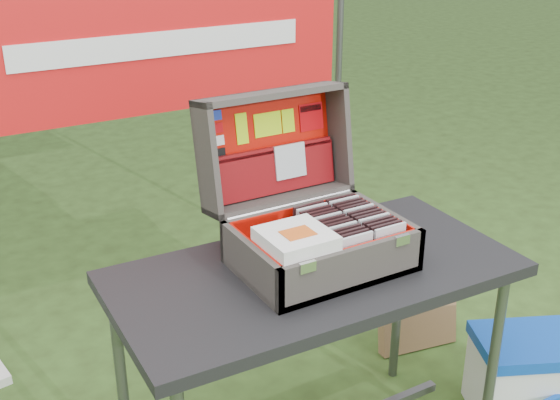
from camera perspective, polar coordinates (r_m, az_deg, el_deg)
table at (r=2.38m, az=2.66°, el=-13.78°), size 1.26×0.66×0.78m
table_top at (r=2.18m, az=2.84°, el=-5.98°), size 1.26×0.66×0.04m
table_leg_fr at (r=2.55m, az=16.91°, el=-12.71°), size 0.04×0.04×0.74m
table_leg_bl at (r=2.39m, az=-12.67°, el=-14.78°), size 0.04×0.04×0.74m
table_leg_br at (r=2.84m, az=9.60°, el=-7.83°), size 0.04×0.04×0.74m
suitcase at (r=2.12m, az=2.57°, el=1.05°), size 0.51×0.52×0.48m
suitcase_base_bottom at (r=2.18m, az=3.31°, el=-5.11°), size 0.51×0.36×0.02m
suitcase_base_wall_front at (r=2.03m, az=6.01°, el=-5.65°), size 0.51×0.02×0.14m
suitcase_base_wall_back at (r=2.28m, az=0.99°, el=-2.06°), size 0.51×0.02×0.14m
suitcase_base_wall_left at (r=2.04m, az=-2.43°, el=-5.31°), size 0.02×0.36×0.14m
suitcase_base_wall_right at (r=2.28m, az=8.49°, el=-2.32°), size 0.02×0.36×0.14m
suitcase_liner_floor at (r=2.17m, az=3.32°, el=-4.81°), size 0.47×0.32×0.01m
suitcase_latch_left at (r=1.91m, az=2.25°, el=-5.46°), size 0.05×0.01×0.03m
suitcase_latch_right at (r=2.08m, az=9.89°, el=-3.22°), size 0.05×0.01×0.03m
suitcase_hinge at (r=2.26m, az=0.87°, el=-0.40°), size 0.46×0.02×0.02m
suitcase_lid_back at (r=2.33m, az=-1.07°, el=4.48°), size 0.51×0.08×0.36m
suitcase_lid_rim_far at (r=2.25m, az=-0.75°, el=8.59°), size 0.51×0.14×0.04m
suitcase_lid_rim_near at (r=2.31m, az=-0.00°, el=0.15°), size 0.51×0.14×0.04m
suitcase_lid_rim_left at (r=2.17m, az=-5.97°, el=3.24°), size 0.02×0.20×0.38m
suitcase_lid_rim_right at (r=2.40m, az=4.72°, el=5.25°), size 0.02×0.20×0.38m
suitcase_lid_liner at (r=2.31m, az=-0.91°, el=4.45°), size 0.46×0.06×0.32m
suitcase_liner_wall_front at (r=2.03m, az=5.81°, el=-5.25°), size 0.47×0.01×0.12m
suitcase_liner_wall_back at (r=2.26m, az=1.16°, el=-1.95°), size 0.47×0.01×0.12m
suitcase_liner_wall_left at (r=2.04m, az=-2.11°, el=-4.98°), size 0.01×0.32×0.12m
suitcase_liner_wall_right at (r=2.27m, az=8.25°, el=-2.16°), size 0.01×0.32×0.12m
suitcase_lid_pocket at (r=2.31m, az=-0.50°, el=2.36°), size 0.45×0.06×0.15m
suitcase_pocket_edge at (r=2.30m, az=-0.59°, el=4.10°), size 0.44×0.02×0.02m
suitcase_pocket_cd at (r=2.32m, az=0.82°, el=3.18°), size 0.11×0.03×0.11m
lid_sticker_cc_a at (r=2.21m, az=-5.37°, el=6.84°), size 0.05×0.01×0.03m
lid_sticker_cc_b at (r=2.22m, az=-5.26°, el=5.82°), size 0.05×0.01×0.03m
lid_sticker_cc_c at (r=2.22m, az=-5.15°, el=4.81°), size 0.05×0.01×0.03m
lid_sticker_cc_d at (r=2.23m, az=-5.04°, el=3.80°), size 0.05×0.01×0.03m
lid_card_neon_tall at (r=2.26m, az=-3.12°, el=5.81°), size 0.04×0.02×0.10m
lid_card_neon_main at (r=2.30m, az=-1.00°, el=6.17°), size 0.10×0.02×0.08m
lid_card_neon_small at (r=2.33m, az=0.66°, el=6.45°), size 0.05×0.02×0.08m
lid_sticker_band at (r=2.38m, az=2.56°, el=6.76°), size 0.09×0.02×0.09m
lid_sticker_band_bar at (r=2.38m, az=2.50°, el=7.48°), size 0.08×0.01×0.02m
cd_left_0 at (r=2.06m, az=6.19°, el=-4.48°), size 0.11×0.01×0.13m
cd_left_1 at (r=2.07m, az=5.86°, el=-4.26°), size 0.11×0.01×0.13m
cd_left_2 at (r=2.08m, az=5.54°, el=-4.04°), size 0.11×0.01×0.13m
cd_left_3 at (r=2.10m, az=5.23°, el=-3.82°), size 0.11×0.01×0.13m
cd_left_4 at (r=2.11m, az=4.92°, el=-3.61°), size 0.11×0.01×0.13m
cd_left_5 at (r=2.13m, az=4.62°, el=-3.40°), size 0.11×0.01×0.13m
cd_left_6 at (r=2.14m, az=4.32°, el=-3.20°), size 0.11×0.01×0.13m
cd_left_7 at (r=2.16m, az=4.02°, el=-2.99°), size 0.11×0.01×0.13m
cd_left_8 at (r=2.17m, az=3.73°, el=-2.79°), size 0.11×0.01×0.13m
cd_left_9 at (r=2.19m, az=3.44°, el=-2.59°), size 0.11×0.01×0.13m
cd_left_10 at (r=2.20m, az=3.15°, el=-2.40°), size 0.11×0.01×0.13m
cd_left_11 at (r=2.22m, az=2.87°, el=-2.21°), size 0.11×0.01×0.13m
cd_left_12 at (r=2.23m, az=2.60°, el=-2.01°), size 0.11×0.01×0.13m
cd_left_13 at (r=2.25m, az=2.32°, el=-1.83°), size 0.11×0.01×0.13m
cd_right_0 at (r=2.12m, az=8.87°, el=-3.68°), size 0.11×0.01×0.13m
cd_right_1 at (r=2.14m, az=8.54°, el=-3.47°), size 0.11×0.01×0.13m
cd_right_2 at (r=2.15m, az=8.21°, el=-3.27°), size 0.11×0.01×0.13m
cd_right_3 at (r=2.17m, az=7.89°, el=-3.06°), size 0.11×0.01×0.13m
cd_right_4 at (r=2.18m, az=7.57°, el=-2.86°), size 0.11×0.01×0.13m
cd_right_5 at (r=2.19m, az=7.26°, el=-2.67°), size 0.11×0.01×0.13m
cd_right_6 at (r=2.21m, az=6.95°, el=-2.47°), size 0.11×0.01×0.13m
cd_right_7 at (r=2.22m, az=6.65°, el=-2.28°), size 0.11×0.01×0.13m
cd_right_8 at (r=2.24m, az=6.34°, el=-2.09°), size 0.11×0.01×0.13m
cd_right_9 at (r=2.25m, az=6.05°, el=-1.90°), size 0.11×0.01×0.13m
cd_right_10 at (r=2.27m, az=5.75°, el=-1.72°), size 0.11×0.01×0.13m
cd_right_11 at (r=2.28m, az=5.46°, el=-1.53°), size 0.11×0.01×0.13m
cd_right_12 at (r=2.29m, az=5.18°, el=-1.35°), size 0.11×0.01×0.13m
cd_right_13 at (r=2.31m, az=4.89°, el=-1.18°), size 0.11×0.01×0.13m
songbook_0 at (r=2.00m, az=1.30°, el=-3.58°), size 0.19×0.19×0.00m
songbook_1 at (r=2.00m, az=1.30°, el=-3.45°), size 0.19×0.19×0.00m
songbook_2 at (r=2.00m, az=1.30°, el=-3.33°), size 0.19×0.19×0.00m
songbook_3 at (r=2.00m, az=1.30°, el=-3.20°), size 0.19×0.19×0.00m
songbook_4 at (r=1.99m, az=1.30°, el=-3.07°), size 0.19×0.19×0.00m
songbook_5 at (r=1.99m, az=1.31°, el=-2.94°), size 0.19×0.19×0.00m
songbook_6 at (r=1.99m, az=1.31°, el=-2.81°), size 0.19×0.19×0.00m
songbook_7 at (r=1.99m, az=1.31°, el=-2.68°), size 0.19×0.19×0.00m
songbook_graphic at (r=1.98m, az=1.46°, el=-2.69°), size 0.09×0.07×0.00m
cooler at (r=2.87m, az=19.26°, el=-13.40°), size 0.47×0.42×0.34m
cooler_body at (r=2.89m, az=19.20°, el=-13.77°), size 0.45×0.40×0.29m
cooler_lid at (r=2.79m, az=19.66°, el=-10.99°), size 0.47×0.42×0.05m
cooler_handle at (r=2.79m, az=21.71°, el=-14.66°), size 0.23×0.02×0.02m
cardboard_box at (r=3.14m, az=11.11°, el=-8.58°), size 0.37×0.17×0.38m
banner_post_right at (r=3.36m, az=4.65°, el=6.39°), size 0.03×0.03×1.70m
banner at (r=2.86m, az=-9.48°, el=12.43°), size 1.60×0.02×0.55m
banner_text at (r=2.85m, az=-9.39°, el=12.39°), size 1.20×0.00×0.10m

